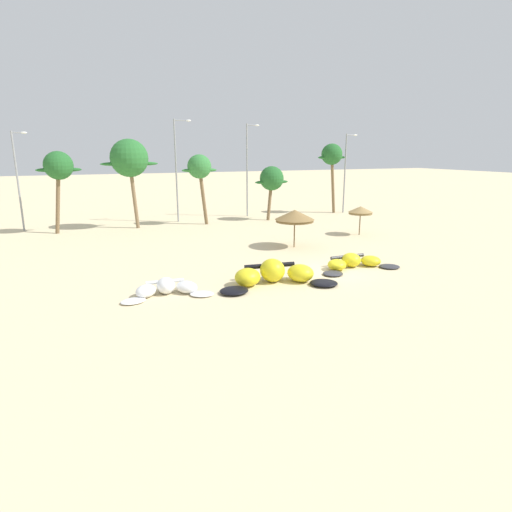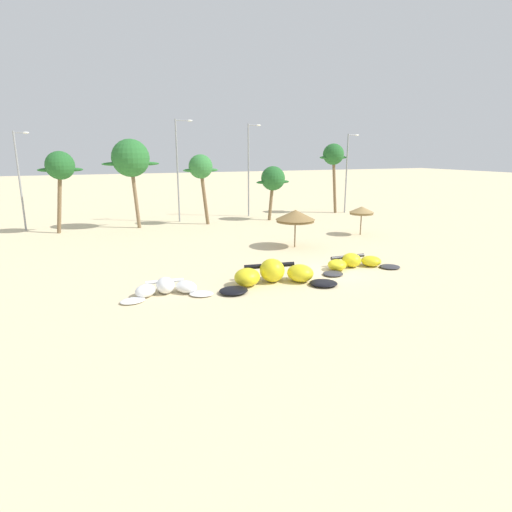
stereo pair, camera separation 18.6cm
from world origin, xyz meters
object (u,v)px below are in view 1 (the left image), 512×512
object	(u,v)px
lamppost_west	(18,177)
lamppost_east	(346,170)
kite_far_left	(167,289)
beach_umbrella_middle	(361,210)
palm_center_left	(272,179)
palm_left	(129,159)
palm_leftmost	(58,167)
palm_left_of_gap	(200,168)
palm_center_right	(332,156)
kite_left	(274,275)
lamppost_west_center	(177,166)
beach_umbrella_near_van	(295,216)
kite_left_of_center	(354,263)
lamppost_east_center	(248,166)

from	to	relation	value
lamppost_west	lamppost_east	bearing A→B (deg)	-2.45
kite_far_left	beach_umbrella_middle	size ratio (longest dim) A/B	1.94
palm_center_left	palm_left	bearing A→B (deg)	177.94
beach_umbrella_middle	palm_left	world-z (taller)	palm_left
beach_umbrella_middle	palm_left	size ratio (longest dim) A/B	0.30
beach_umbrella_middle	lamppost_west	size ratio (longest dim) A/B	0.28
palm_leftmost	palm_left_of_gap	distance (m)	13.37
kite_far_left	palm_center_right	distance (m)	35.25
palm_left	palm_center_right	distance (m)	24.36
palm_center_left	kite_far_left	bearing A→B (deg)	-127.29
beach_umbrella_middle	palm_center_right	xyz separation A→B (m)	(5.25, 13.38, 4.75)
kite_left	palm_left	world-z (taller)	palm_left
palm_left	kite_far_left	bearing A→B (deg)	-92.86
beach_umbrella_middle	kite_left	bearing A→B (deg)	-142.64
palm_left	lamppost_west_center	xyz separation A→B (m)	(5.23, 2.31, -0.86)
beach_umbrella_near_van	palm_leftmost	world-z (taller)	palm_leftmost
palm_center_left	palm_center_right	bearing A→B (deg)	13.07
kite_left	beach_umbrella_near_van	size ratio (longest dim) A/B	2.31
kite_left_of_center	beach_umbrella_near_van	bearing A→B (deg)	95.76
kite_left_of_center	palm_left_of_gap	bearing A→B (deg)	102.77
beach_umbrella_near_van	lamppost_west	bearing A→B (deg)	141.12
kite_left	lamppost_east	size ratio (longest dim) A/B	0.76
lamppost_east_center	palm_center_right	bearing A→B (deg)	-8.43
kite_far_left	kite_left	bearing A→B (deg)	-4.15
lamppost_east	palm_center_right	bearing A→B (deg)	171.53
kite_left_of_center	palm_left_of_gap	distance (m)	22.08
palm_left_of_gap	lamppost_east_center	distance (m)	7.76
lamppost_west	lamppost_west_center	world-z (taller)	lamppost_west_center
lamppost_east	beach_umbrella_middle	bearing A→B (deg)	-118.78
beach_umbrella_near_van	kite_left	bearing A→B (deg)	-124.63
kite_left_of_center	lamppost_west	size ratio (longest dim) A/B	0.65
palm_leftmost	palm_left_of_gap	size ratio (longest dim) A/B	1.05
beach_umbrella_near_van	beach_umbrella_middle	xyz separation A→B (m)	(8.13, 2.30, -0.28)
palm_leftmost	lamppost_east	world-z (taller)	lamppost_east
palm_center_right	lamppost_west_center	xyz separation A→B (m)	(-19.08, 0.74, -1.01)
kite_left_of_center	palm_left_of_gap	world-z (taller)	palm_left_of_gap
beach_umbrella_near_van	palm_center_left	world-z (taller)	palm_center_left
palm_left_of_gap	lamppost_west_center	world-z (taller)	lamppost_west_center
kite_far_left	lamppost_west	xyz separation A→B (m)	(-9.00, 24.76, 4.90)
kite_far_left	lamppost_east	xyz separation A→B (m)	(27.35, 23.20, 5.04)
kite_far_left	palm_center_right	size ratio (longest dim) A/B	0.61
palm_left	lamppost_west	size ratio (longest dim) A/B	0.93
palm_left_of_gap	lamppost_west_center	distance (m)	3.27
palm_center_left	palm_center_right	xyz separation A→B (m)	(9.14, 2.12, 2.46)
beach_umbrella_near_van	beach_umbrella_middle	size ratio (longest dim) A/B	1.20
beach_umbrella_middle	palm_left	distance (m)	22.89
palm_center_right	palm_left	bearing A→B (deg)	-176.29
beach_umbrella_near_van	lamppost_west_center	xyz separation A→B (m)	(-5.69, 16.42, 3.46)
kite_left	beach_umbrella_near_van	world-z (taller)	beach_umbrella_near_van
palm_center_right	lamppost_east	world-z (taller)	lamppost_east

